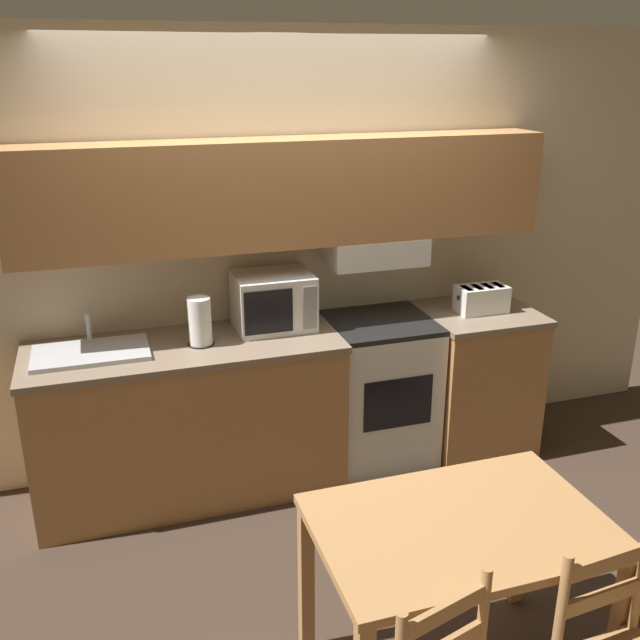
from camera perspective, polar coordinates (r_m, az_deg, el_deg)
The scene contains 10 objects.
ground_plane at distance 4.72m, azimuth -2.70°, elevation -9.98°, with size 16.00×16.00×0.00m, color #3D2D23.
wall_back at distance 4.13m, azimuth -2.64°, elevation 7.32°, with size 5.38×0.38×2.55m.
lower_counter_main at distance 4.13m, azimuth -10.40°, elevation -7.79°, with size 1.71×0.65×0.91m.
lower_counter_right_stub at distance 4.66m, azimuth 12.21°, elevation -4.55°, with size 0.68×0.65×0.91m.
stove_range at distance 4.41m, azimuth 4.72°, elevation -5.61°, with size 0.60×0.59×0.91m.
microwave at distance 4.07m, azimuth -3.77°, elevation 1.53°, with size 0.44×0.36×0.32m.
toaster at distance 4.44m, azimuth 12.80°, elevation 1.66°, with size 0.32×0.17×0.16m.
sink_basin at distance 3.91m, azimuth -17.86°, elevation -2.46°, with size 0.59×0.35×0.22m.
paper_towel_roll at distance 3.87m, azimuth -9.59°, elevation -0.13°, with size 0.14×0.14×0.26m.
dining_table at distance 2.85m, azimuth 11.04°, elevation -17.38°, with size 1.08×0.72×0.76m.
Camera 1 is at (-1.03, -3.95, 2.37)m, focal length 40.00 mm.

